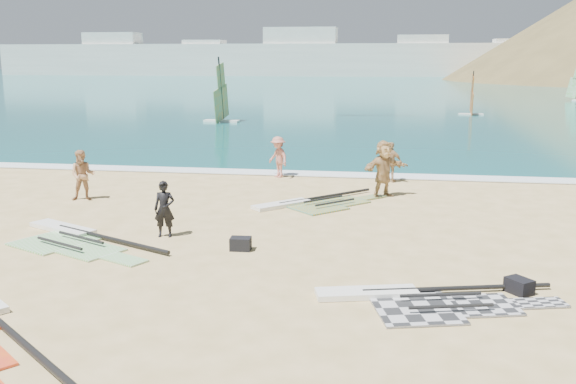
# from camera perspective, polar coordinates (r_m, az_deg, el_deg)

# --- Properties ---
(ground) EXTENTS (300.00, 300.00, 0.00)m
(ground) POSITION_cam_1_polar(r_m,az_deg,el_deg) (14.94, -2.05, -6.91)
(ground) COLOR #DEBC82
(ground) RESTS_ON ground
(sea) EXTENTS (300.00, 240.00, 0.06)m
(sea) POSITION_cam_1_polar(r_m,az_deg,el_deg) (145.98, 8.05, 9.92)
(sea) COLOR #0B4F4C
(sea) RESTS_ON ground
(surf_line) EXTENTS (300.00, 1.20, 0.04)m
(surf_line) POSITION_cam_1_polar(r_m,az_deg,el_deg) (26.76, 2.99, 1.53)
(surf_line) COLOR white
(surf_line) RESTS_ON ground
(far_town) EXTENTS (160.00, 8.00, 12.00)m
(far_town) POSITION_cam_1_polar(r_m,az_deg,el_deg) (164.91, 2.64, 11.80)
(far_town) COLOR white
(far_town) RESTS_ON ground
(rig_grey) EXTENTS (5.07, 2.64, 0.19)m
(rig_grey) POSITION_cam_1_polar(r_m,az_deg,el_deg) (13.31, 11.57, -9.35)
(rig_grey) COLOR #2A2A2C
(rig_grey) RESTS_ON ground
(rig_green) EXTENTS (4.97, 3.61, 0.20)m
(rig_green) POSITION_cam_1_polar(r_m,az_deg,el_deg) (18.20, -18.58, -3.92)
(rig_green) COLOR green
(rig_green) RESTS_ON ground
(rig_orange) EXTENTS (4.35, 3.94, 0.19)m
(rig_orange) POSITION_cam_1_polar(r_m,az_deg,el_deg) (21.31, 2.18, -1.03)
(rig_orange) COLOR #FFA809
(rig_orange) RESTS_ON ground
(gear_bag_near) EXTENTS (0.54, 0.40, 0.33)m
(gear_bag_near) POSITION_cam_1_polar(r_m,az_deg,el_deg) (16.40, -4.23, -4.61)
(gear_bag_near) COLOR black
(gear_bag_near) RESTS_ON ground
(gear_bag_far) EXTENTS (0.62, 0.65, 0.32)m
(gear_bag_far) POSITION_cam_1_polar(r_m,az_deg,el_deg) (14.29, 19.86, -7.86)
(gear_bag_far) COLOR black
(gear_bag_far) RESTS_ON ground
(person_wetsuit) EXTENTS (0.61, 0.44, 1.54)m
(person_wetsuit) POSITION_cam_1_polar(r_m,az_deg,el_deg) (17.72, -10.93, -1.50)
(person_wetsuit) COLOR black
(person_wetsuit) RESTS_ON ground
(beachgoer_left) EXTENTS (1.00, 0.88, 1.73)m
(beachgoer_left) POSITION_cam_1_polar(r_m,az_deg,el_deg) (22.98, -17.78, 1.44)
(beachgoer_left) COLOR tan
(beachgoer_left) RESTS_ON ground
(beachgoer_mid) EXTENTS (1.21, 1.20, 1.67)m
(beachgoer_mid) POSITION_cam_1_polar(r_m,az_deg,el_deg) (26.07, -0.88, 3.13)
(beachgoer_mid) COLOR #BC6E60
(beachgoer_mid) RESTS_ON ground
(beachgoer_back) EXTENTS (1.00, 0.73, 1.58)m
(beachgoer_back) POSITION_cam_1_polar(r_m,az_deg,el_deg) (25.36, 9.15, 2.63)
(beachgoer_back) COLOR tan
(beachgoer_back) RESTS_ON ground
(beachgoer_right) EXTENTS (1.81, 1.63, 2.00)m
(beachgoer_right) POSITION_cam_1_polar(r_m,az_deg,el_deg) (22.61, 8.48, 2.06)
(beachgoer_right) COLOR tan
(beachgoer_right) RESTS_ON ground
(windsurfer_left) EXTENTS (2.73, 3.27, 4.88)m
(windsurfer_left) POSITION_cam_1_polar(r_m,az_deg,el_deg) (48.44, -5.95, 7.80)
(windsurfer_left) COLOR white
(windsurfer_left) RESTS_ON ground
(windsurfer_centre) EXTENTS (2.06, 2.50, 3.73)m
(windsurfer_centre) POSITION_cam_1_polar(r_m,az_deg,el_deg) (56.40, 16.01, 7.73)
(windsurfer_centre) COLOR white
(windsurfer_centre) RESTS_ON ground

